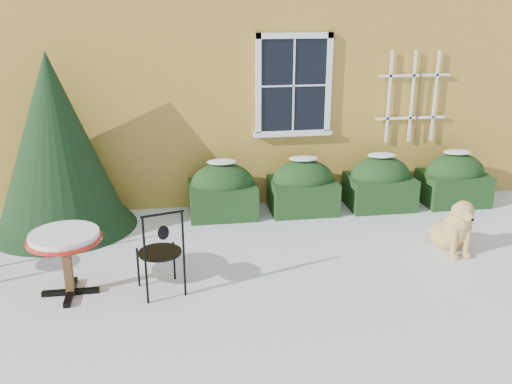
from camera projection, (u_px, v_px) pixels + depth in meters
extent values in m
plane|color=white|center=(269.00, 290.00, 6.79)|extent=(80.00, 80.00, 0.00)
cube|color=gold|center=(215.00, 12.00, 12.36)|extent=(12.00, 8.00, 6.00)
cube|color=black|center=(293.00, 86.00, 9.05)|extent=(1.05, 0.03, 1.45)
cube|color=white|center=(295.00, 36.00, 8.79)|extent=(1.23, 0.06, 0.09)
cube|color=white|center=(293.00, 133.00, 9.29)|extent=(1.23, 0.06, 0.09)
cube|color=white|center=(258.00, 86.00, 8.96)|extent=(0.09, 0.06, 1.63)
cube|color=white|center=(328.00, 85.00, 9.12)|extent=(0.09, 0.06, 1.63)
cube|color=white|center=(294.00, 86.00, 9.03)|extent=(0.02, 0.02, 1.45)
cube|color=white|center=(294.00, 86.00, 9.03)|extent=(1.05, 0.02, 0.02)
cube|color=white|center=(293.00, 133.00, 9.29)|extent=(1.29, 0.14, 0.07)
cube|color=white|center=(389.00, 97.00, 9.33)|extent=(0.04, 0.03, 1.50)
cube|color=white|center=(412.00, 97.00, 9.38)|extent=(0.04, 0.03, 1.50)
cube|color=white|center=(435.00, 96.00, 9.44)|extent=(0.04, 0.03, 1.50)
cube|color=white|center=(410.00, 118.00, 9.50)|extent=(1.20, 0.03, 0.04)
cube|color=white|center=(414.00, 75.00, 9.27)|extent=(1.20, 0.03, 0.04)
cylinder|color=#472D19|center=(418.00, 106.00, 9.43)|extent=(0.02, 0.02, 1.10)
cube|color=black|center=(223.00, 199.00, 9.05)|extent=(1.05, 0.80, 0.52)
ellipsoid|color=black|center=(222.00, 184.00, 8.97)|extent=(1.00, 0.72, 0.67)
ellipsoid|color=white|center=(222.00, 162.00, 8.85)|extent=(0.47, 0.32, 0.06)
cube|color=black|center=(303.00, 195.00, 9.24)|extent=(1.05, 0.80, 0.52)
ellipsoid|color=black|center=(303.00, 180.00, 9.15)|extent=(1.00, 0.72, 0.67)
ellipsoid|color=white|center=(304.00, 158.00, 9.03)|extent=(0.47, 0.32, 0.06)
cube|color=black|center=(379.00, 192.00, 9.42)|extent=(1.05, 0.80, 0.52)
ellipsoid|color=black|center=(380.00, 176.00, 9.33)|extent=(1.00, 0.72, 0.67)
ellipsoid|color=white|center=(382.00, 155.00, 9.22)|extent=(0.47, 0.32, 0.06)
cube|color=black|center=(453.00, 188.00, 9.60)|extent=(1.05, 0.80, 0.52)
ellipsoid|color=black|center=(455.00, 173.00, 9.52)|extent=(1.00, 0.72, 0.67)
ellipsoid|color=white|center=(457.00, 152.00, 9.40)|extent=(0.47, 0.32, 0.06)
cone|color=black|center=(61.00, 188.00, 8.46)|extent=(2.16, 2.16, 1.25)
cone|color=black|center=(55.00, 143.00, 8.23)|extent=(1.94, 1.94, 2.62)
cube|color=black|center=(71.00, 292.00, 6.70)|extent=(0.66, 0.08, 0.06)
cube|color=black|center=(71.00, 292.00, 6.70)|extent=(0.08, 0.66, 0.06)
cube|color=brown|center=(68.00, 267.00, 6.59)|extent=(0.09, 0.09, 0.70)
cylinder|color=red|center=(64.00, 239.00, 6.48)|extent=(0.84, 0.84, 0.04)
cylinder|color=white|center=(64.00, 235.00, 6.46)|extent=(0.79, 0.79, 0.07)
cylinder|color=black|center=(174.00, 261.00, 6.99)|extent=(0.03, 0.03, 0.50)
cylinder|color=black|center=(138.00, 267.00, 6.82)|extent=(0.03, 0.03, 0.50)
cylinder|color=black|center=(185.00, 276.00, 6.60)|extent=(0.03, 0.03, 0.50)
cylinder|color=black|center=(147.00, 283.00, 6.43)|extent=(0.03, 0.03, 0.50)
cylinder|color=black|center=(160.00, 252.00, 6.63)|extent=(0.51, 0.51, 0.02)
cylinder|color=black|center=(183.00, 234.00, 6.43)|extent=(0.03, 0.03, 0.56)
cylinder|color=black|center=(144.00, 241.00, 6.26)|extent=(0.03, 0.03, 0.56)
cylinder|color=black|center=(162.00, 214.00, 6.26)|extent=(0.48, 0.15, 0.03)
ellipsoid|color=black|center=(163.00, 233.00, 6.33)|extent=(0.14, 0.07, 0.17)
ellipsoid|color=#D9AF61|center=(448.00, 235.00, 7.91)|extent=(0.54, 0.58, 0.41)
ellipsoid|color=#D9AF61|center=(457.00, 227.00, 7.67)|extent=(0.41, 0.37, 0.51)
sphere|color=#D9AF61|center=(460.00, 221.00, 7.58)|extent=(0.32, 0.32, 0.32)
cylinder|color=#D9AF61|center=(454.00, 243.00, 7.59)|extent=(0.08, 0.08, 0.41)
cylinder|color=#D9AF61|center=(467.00, 242.00, 7.62)|extent=(0.08, 0.08, 0.41)
ellipsoid|color=#D9AF61|center=(454.00, 256.00, 7.60)|extent=(0.11, 0.15, 0.07)
ellipsoid|color=#D9AF61|center=(467.00, 255.00, 7.63)|extent=(0.11, 0.15, 0.07)
cylinder|color=#D9AF61|center=(461.00, 217.00, 7.56)|extent=(0.20, 0.24, 0.22)
sphere|color=#D9AF61|center=(464.00, 211.00, 7.48)|extent=(0.27, 0.27, 0.27)
ellipsoid|color=#D9AF61|center=(468.00, 217.00, 7.38)|extent=(0.14, 0.22, 0.12)
sphere|color=black|center=(472.00, 220.00, 7.29)|extent=(0.05, 0.05, 0.05)
ellipsoid|color=#D9AF61|center=(454.00, 210.00, 7.49)|extent=(0.07, 0.09, 0.17)
ellipsoid|color=#D9AF61|center=(470.00, 209.00, 7.53)|extent=(0.07, 0.09, 0.17)
cylinder|color=#D9AF61|center=(450.00, 237.00, 8.17)|extent=(0.24, 0.32, 0.07)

